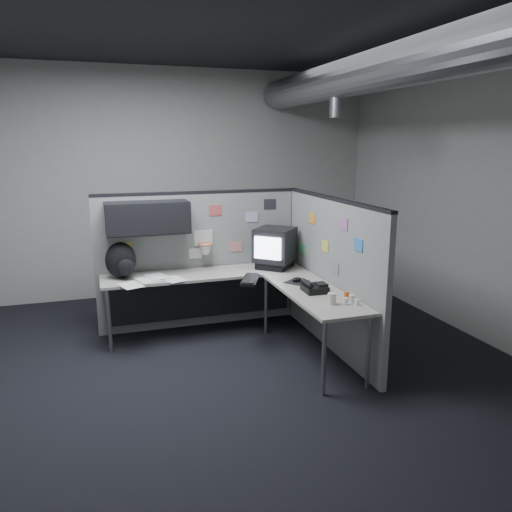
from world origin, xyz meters
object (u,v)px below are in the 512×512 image
object	(u,v)px
monitor	(275,247)
phone	(314,288)
desk	(232,287)
keyboard	(250,279)
backpack	(121,261)

from	to	relation	value
monitor	phone	world-z (taller)	monitor
desk	phone	world-z (taller)	phone
monitor	phone	bearing A→B (deg)	-90.56
keyboard	backpack	bearing A→B (deg)	137.26
monitor	desk	bearing A→B (deg)	-158.52
keyboard	phone	distance (m)	0.75
keyboard	backpack	xyz separation A→B (m)	(-1.30, 0.54, 0.18)
monitor	keyboard	distance (m)	0.70
desk	backpack	distance (m)	1.24
desk	monitor	bearing A→B (deg)	24.03
desk	phone	size ratio (longest dim) A/B	9.21
desk	phone	distance (m)	1.01
desk	backpack	size ratio (longest dim) A/B	5.76
phone	backpack	size ratio (longest dim) A/B	0.63
monitor	backpack	world-z (taller)	monitor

